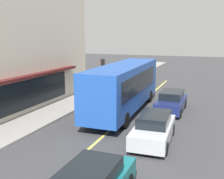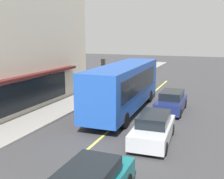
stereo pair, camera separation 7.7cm
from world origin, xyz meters
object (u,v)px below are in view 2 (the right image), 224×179
(traffic_light, at_px, (103,68))
(car_navy, at_px, (171,102))
(car_silver, at_px, (153,128))
(bus, at_px, (125,85))
(pedestrian_at_corner, at_px, (110,78))

(traffic_light, xyz_separation_m, car_navy, (-3.97, -7.17, -1.79))
(car_silver, relative_size, car_navy, 1.01)
(car_silver, bearing_deg, bus, 33.38)
(car_silver, xyz_separation_m, car_navy, (6.30, 0.07, 0.00))
(bus, bearing_deg, car_navy, -68.12)
(bus, height_order, traffic_light, bus)
(car_navy, bearing_deg, bus, 111.88)
(car_silver, height_order, car_navy, same)
(traffic_light, distance_m, car_navy, 8.39)
(traffic_light, height_order, car_silver, traffic_light)
(traffic_light, xyz_separation_m, pedestrian_at_corner, (1.53, -0.10, -1.26))
(bus, bearing_deg, car_silver, -146.62)
(bus, height_order, pedestrian_at_corner, bus)
(pedestrian_at_corner, bearing_deg, car_silver, -148.83)
(bus, xyz_separation_m, car_silver, (-5.01, -3.30, -1.24))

